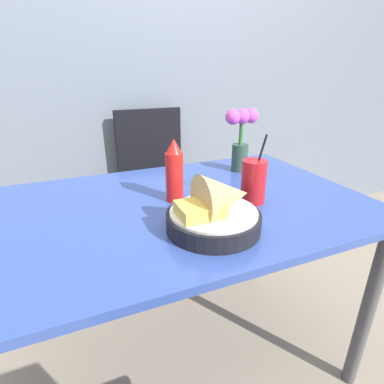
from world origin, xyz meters
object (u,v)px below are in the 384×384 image
object	(u,v)px
flower_vase	(241,135)
ketchup_bottle	(174,172)
food_basket	(217,210)
drink_cup	(253,183)
chair_far_window	(155,176)

from	to	relation	value
flower_vase	ketchup_bottle	bearing A→B (deg)	-152.36
food_basket	drink_cup	size ratio (longest dim) A/B	1.13
food_basket	flower_vase	xyz separation A→B (m)	(0.33, 0.43, 0.10)
drink_cup	ketchup_bottle	bearing A→B (deg)	154.64
ketchup_bottle	drink_cup	xyz separation A→B (m)	(0.24, -0.11, -0.04)
ketchup_bottle	drink_cup	world-z (taller)	drink_cup
chair_far_window	food_basket	distance (m)	1.05
chair_far_window	ketchup_bottle	size ratio (longest dim) A/B	4.38
food_basket	ketchup_bottle	bearing A→B (deg)	100.06
food_basket	drink_cup	xyz separation A→B (m)	(0.20, 0.12, 0.01)
chair_far_window	drink_cup	xyz separation A→B (m)	(0.09, -0.90, 0.25)
chair_far_window	flower_vase	bearing A→B (deg)	-68.82
ketchup_bottle	flower_vase	bearing A→B (deg)	27.64
food_basket	ketchup_bottle	distance (m)	0.24
flower_vase	food_basket	bearing A→B (deg)	-127.73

